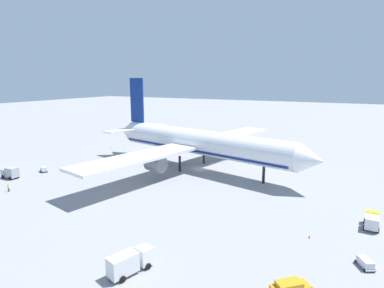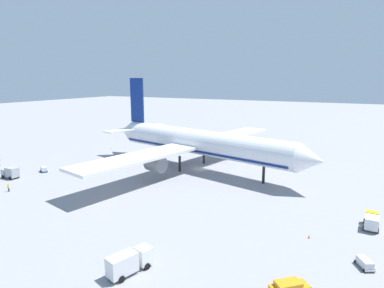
{
  "view_description": "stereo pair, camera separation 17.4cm",
  "coord_description": "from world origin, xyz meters",
  "px_view_note": "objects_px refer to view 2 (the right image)",
  "views": [
    {
      "loc": [
        38.62,
        -79.55,
        25.2
      ],
      "look_at": [
        -2.52,
        -0.11,
        7.07
      ],
      "focal_mm": 29.95,
      "sensor_mm": 36.0,
      "label": 1
    },
    {
      "loc": [
        38.78,
        -79.47,
        25.2
      ],
      "look_at": [
        -2.52,
        -0.11,
        7.07
      ],
      "focal_mm": 29.95,
      "sensor_mm": 36.0,
      "label": 2
    }
  ],
  "objects_px": {
    "traffic_cone_2": "(111,148)",
    "airliner": "(197,142)",
    "baggage_cart_1": "(44,169)",
    "traffic_cone_1": "(309,237)",
    "traffic_cone_0": "(211,139)",
    "service_truck_4": "(129,262)",
    "baggage_cart_0": "(365,263)",
    "service_truck_5": "(11,172)",
    "service_truck_3": "(372,221)",
    "ground_worker_0": "(9,188)"
  },
  "relations": [
    {
      "from": "airliner",
      "to": "traffic_cone_0",
      "type": "bearing_deg",
      "value": 109.01
    },
    {
      "from": "service_truck_4",
      "to": "baggage_cart_1",
      "type": "xyz_separation_m",
      "value": [
        -50.97,
        26.77,
        -0.89
      ]
    },
    {
      "from": "airliner",
      "to": "service_truck_3",
      "type": "distance_m",
      "value": 48.52
    },
    {
      "from": "baggage_cart_1",
      "to": "traffic_cone_1",
      "type": "height_order",
      "value": "baggage_cart_1"
    },
    {
      "from": "traffic_cone_0",
      "to": "airliner",
      "type": "bearing_deg",
      "value": -70.99
    },
    {
      "from": "service_truck_4",
      "to": "traffic_cone_1",
      "type": "xyz_separation_m",
      "value": [
        19.77,
        20.93,
        -1.39
      ]
    },
    {
      "from": "baggage_cart_0",
      "to": "baggage_cart_1",
      "type": "xyz_separation_m",
      "value": [
        -78.62,
        10.92,
        0.09
      ]
    },
    {
      "from": "airliner",
      "to": "traffic_cone_2",
      "type": "xyz_separation_m",
      "value": [
        -39.62,
        8.41,
        -7.32
      ]
    },
    {
      "from": "traffic_cone_1",
      "to": "traffic_cone_2",
      "type": "relative_size",
      "value": 1.0
    },
    {
      "from": "service_truck_3",
      "to": "traffic_cone_0",
      "type": "height_order",
      "value": "service_truck_3"
    },
    {
      "from": "service_truck_5",
      "to": "baggage_cart_0",
      "type": "relative_size",
      "value": 1.34
    },
    {
      "from": "service_truck_3",
      "to": "baggage_cart_0",
      "type": "distance_m",
      "value": 13.86
    },
    {
      "from": "service_truck_3",
      "to": "traffic_cone_1",
      "type": "height_order",
      "value": "service_truck_3"
    },
    {
      "from": "traffic_cone_1",
      "to": "traffic_cone_0",
      "type": "bearing_deg",
      "value": 124.64
    },
    {
      "from": "service_truck_4",
      "to": "service_truck_3",
      "type": "bearing_deg",
      "value": 45.92
    },
    {
      "from": "traffic_cone_2",
      "to": "airliner",
      "type": "bearing_deg",
      "value": -11.99
    },
    {
      "from": "service_truck_3",
      "to": "baggage_cart_0",
      "type": "bearing_deg",
      "value": -94.44
    },
    {
      "from": "service_truck_5",
      "to": "baggage_cart_1",
      "type": "height_order",
      "value": "service_truck_5"
    },
    {
      "from": "baggage_cart_0",
      "to": "traffic_cone_2",
      "type": "bearing_deg",
      "value": 152.79
    },
    {
      "from": "airliner",
      "to": "traffic_cone_0",
      "type": "distance_m",
      "value": 46.04
    },
    {
      "from": "service_truck_3",
      "to": "traffic_cone_1",
      "type": "bearing_deg",
      "value": -135.73
    },
    {
      "from": "service_truck_4",
      "to": "service_truck_5",
      "type": "distance_m",
      "value": 56.73
    },
    {
      "from": "service_truck_4",
      "to": "traffic_cone_1",
      "type": "height_order",
      "value": "service_truck_4"
    },
    {
      "from": "service_truck_3",
      "to": "traffic_cone_2",
      "type": "relative_size",
      "value": 8.8
    },
    {
      "from": "baggage_cart_0",
      "to": "baggage_cart_1",
      "type": "height_order",
      "value": "baggage_cart_1"
    },
    {
      "from": "ground_worker_0",
      "to": "service_truck_5",
      "type": "bearing_deg",
      "value": 144.2
    },
    {
      "from": "baggage_cart_0",
      "to": "traffic_cone_2",
      "type": "xyz_separation_m",
      "value": [
        -82.27,
        42.3,
        -0.41
      ]
    },
    {
      "from": "airliner",
      "to": "traffic_cone_2",
      "type": "relative_size",
      "value": 137.74
    },
    {
      "from": "baggage_cart_0",
      "to": "traffic_cone_1",
      "type": "bearing_deg",
      "value": 147.17
    },
    {
      "from": "airliner",
      "to": "service_truck_4",
      "type": "distance_m",
      "value": 52.29
    },
    {
      "from": "airliner",
      "to": "traffic_cone_2",
      "type": "bearing_deg",
      "value": 168.01
    },
    {
      "from": "baggage_cart_0",
      "to": "traffic_cone_1",
      "type": "distance_m",
      "value": 9.38
    },
    {
      "from": "baggage_cart_1",
      "to": "ground_worker_0",
      "type": "height_order",
      "value": "ground_worker_0"
    },
    {
      "from": "service_truck_3",
      "to": "traffic_cone_0",
      "type": "bearing_deg",
      "value": 132.87
    },
    {
      "from": "airliner",
      "to": "baggage_cart_0",
      "type": "xyz_separation_m",
      "value": [
        42.65,
        -33.88,
        -6.91
      ]
    },
    {
      "from": "airliner",
      "to": "ground_worker_0",
      "type": "height_order",
      "value": "airliner"
    },
    {
      "from": "ground_worker_0",
      "to": "traffic_cone_0",
      "type": "xyz_separation_m",
      "value": [
        14.48,
        80.4,
        -0.62
      ]
    },
    {
      "from": "traffic_cone_1",
      "to": "baggage_cart_1",
      "type": "bearing_deg",
      "value": 175.28
    },
    {
      "from": "traffic_cone_0",
      "to": "traffic_cone_2",
      "type": "height_order",
      "value": "same"
    },
    {
      "from": "traffic_cone_2",
      "to": "service_truck_4",
      "type": "bearing_deg",
      "value": -46.78
    },
    {
      "from": "service_truck_3",
      "to": "traffic_cone_1",
      "type": "xyz_separation_m",
      "value": [
        -8.94,
        -8.72,
        -1.08
      ]
    },
    {
      "from": "service_truck_4",
      "to": "baggage_cart_1",
      "type": "height_order",
      "value": "service_truck_4"
    },
    {
      "from": "ground_worker_0",
      "to": "traffic_cone_0",
      "type": "relative_size",
      "value": 3.2
    },
    {
      "from": "airliner",
      "to": "traffic_cone_0",
      "type": "xyz_separation_m",
      "value": [
        -14.81,
        42.97,
        -7.32
      ]
    },
    {
      "from": "airliner",
      "to": "traffic_cone_2",
      "type": "distance_m",
      "value": 41.16
    },
    {
      "from": "baggage_cart_1",
      "to": "traffic_cone_0",
      "type": "bearing_deg",
      "value": 72.21
    },
    {
      "from": "ground_worker_0",
      "to": "traffic_cone_2",
      "type": "bearing_deg",
      "value": 102.7
    },
    {
      "from": "airliner",
      "to": "ground_worker_0",
      "type": "xyz_separation_m",
      "value": [
        -29.29,
        -37.43,
        -6.7
      ]
    },
    {
      "from": "traffic_cone_1",
      "to": "traffic_cone_2",
      "type": "bearing_deg",
      "value": 153.43
    },
    {
      "from": "airliner",
      "to": "traffic_cone_1",
      "type": "xyz_separation_m",
      "value": [
        34.78,
        -28.8,
        -7.32
      ]
    }
  ]
}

